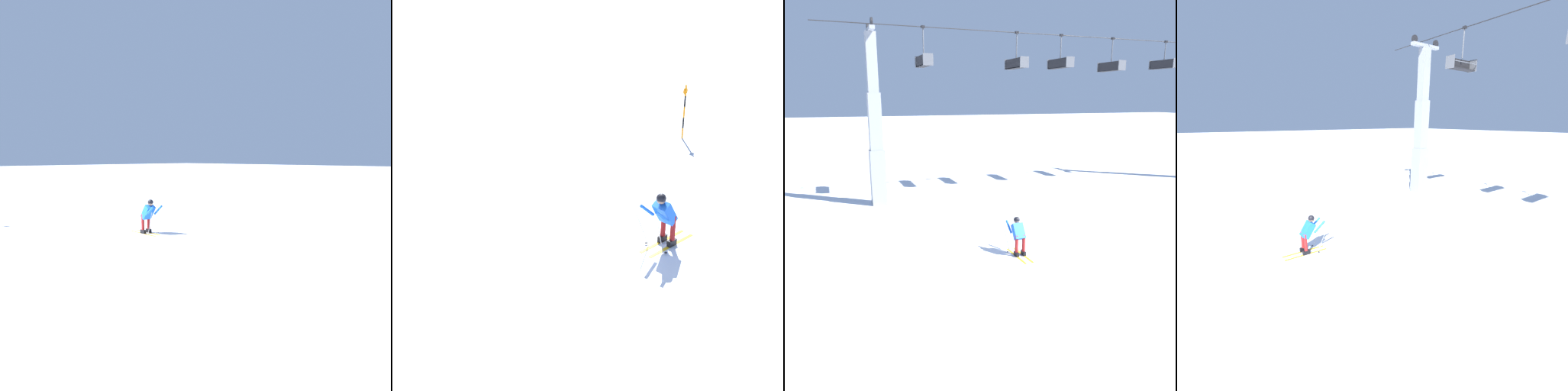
# 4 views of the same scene
# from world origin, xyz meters

# --- Properties ---
(ground_plane) EXTENTS (260.00, 260.00, 0.00)m
(ground_plane) POSITION_xyz_m (0.00, 0.00, 0.00)
(ground_plane) COLOR white
(skier_carving_main) EXTENTS (0.71, 1.70, 1.64)m
(skier_carving_main) POSITION_xyz_m (-1.00, 0.22, 0.87)
(skier_carving_main) COLOR yellow
(skier_carving_main) RESTS_ON ground_plane
(lift_tower_near) EXTENTS (0.83, 2.31, 10.00)m
(lift_tower_near) POSITION_xyz_m (-5.05, 10.22, 4.10)
(lift_tower_near) COLOR gray
(lift_tower_near) RESTS_ON ground_plane
(haul_cable) EXTENTS (29.32, 0.05, 0.05)m
(haul_cable) POSITION_xyz_m (6.61, 10.22, 9.84)
(haul_cable) COLOR black
(chairlift_seat_nearest) EXTENTS (0.61, 2.04, 2.17)m
(chairlift_seat_nearest) POSITION_xyz_m (-2.24, 10.22, 8.05)
(chairlift_seat_nearest) COLOR black
(chairlift_seat_second) EXTENTS (0.61, 2.25, 2.15)m
(chairlift_seat_second) POSITION_xyz_m (3.51, 10.22, 8.07)
(chairlift_seat_second) COLOR black
(chairlift_seat_middle) EXTENTS (0.61, 2.34, 2.06)m
(chairlift_seat_middle) POSITION_xyz_m (6.60, 10.22, 8.15)
(chairlift_seat_middle) COLOR black
(chairlift_seat_fourth) EXTENTS (0.61, 2.26, 2.15)m
(chairlift_seat_fourth) POSITION_xyz_m (10.54, 10.22, 8.07)
(chairlift_seat_fourth) COLOR black
(chairlift_seat_farthest) EXTENTS (0.61, 2.32, 1.88)m
(chairlift_seat_farthest) POSITION_xyz_m (15.04, 10.22, 8.32)
(chairlift_seat_farthest) COLOR black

